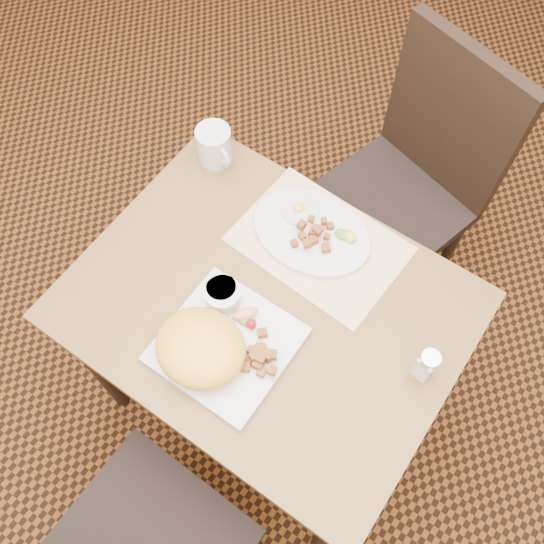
{
  "coord_description": "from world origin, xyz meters",
  "views": [
    {
      "loc": [
        0.34,
        -0.47,
        2.05
      ],
      "look_at": [
        -0.02,
        0.05,
        0.82
      ],
      "focal_mm": 40.0,
      "sensor_mm": 36.0,
      "label": 1
    }
  ],
  "objects": [
    {
      "name": "fried_egg",
      "position": [
        -0.08,
        0.25,
        0.77
      ],
      "size": [
        0.1,
        0.1,
        0.02
      ],
      "color": "white",
      "rests_on": "plate_oval"
    },
    {
      "name": "hollandaise_mound",
      "position": [
        -0.05,
        -0.19,
        0.8
      ],
      "size": [
        0.21,
        0.19,
        0.08
      ],
      "color": "yellow",
      "rests_on": "plate_square"
    },
    {
      "name": "chair_far",
      "position": [
        0.06,
        0.67,
        0.54
      ],
      "size": [
        0.52,
        0.52,
        0.97
      ],
      "rotation": [
        0.0,
        0.0,
        2.88
      ],
      "color": "black",
      "rests_on": "ground"
    },
    {
      "name": "placemat",
      "position": [
        0.01,
        0.21,
        0.75
      ],
      "size": [
        0.42,
        0.3,
        0.0
      ],
      "primitive_type": "cube",
      "rotation": [
        0.0,
        0.0,
        -0.06
      ],
      "color": "white",
      "rests_on": "table"
    },
    {
      "name": "plate_oval",
      "position": [
        -0.02,
        0.22,
        0.76
      ],
      "size": [
        0.31,
        0.24,
        0.02
      ],
      "primitive_type": null,
      "rotation": [
        0.0,
        0.0,
        0.04
      ],
      "color": "silver",
      "rests_on": "placemat"
    },
    {
      "name": "ramekin",
      "position": [
        -0.09,
        -0.05,
        0.79
      ],
      "size": [
        0.09,
        0.08,
        0.05
      ],
      "color": "silver",
      "rests_on": "plate_square"
    },
    {
      "name": "garnish_ov",
      "position": [
        0.06,
        0.25,
        0.78
      ],
      "size": [
        0.06,
        0.04,
        0.02
      ],
      "color": "#387223",
      "rests_on": "plate_oval"
    },
    {
      "name": "coffee_mug",
      "position": [
        -0.36,
        0.27,
        0.8
      ],
      "size": [
        0.12,
        0.09,
        0.1
      ],
      "color": "silver",
      "rests_on": "table"
    },
    {
      "name": "ground",
      "position": [
        0.0,
        0.0,
        0.0
      ],
      "size": [
        8.0,
        8.0,
        0.0
      ],
      "primitive_type": "plane",
      "color": "black",
      "rests_on": "ground"
    },
    {
      "name": "table",
      "position": [
        0.0,
        0.0,
        0.64
      ],
      "size": [
        0.9,
        0.7,
        0.75
      ],
      "color": "brown",
      "rests_on": "ground"
    },
    {
      "name": "salt_shaker",
      "position": [
        0.38,
        0.06,
        0.8
      ],
      "size": [
        0.05,
        0.05,
        0.1
      ],
      "color": "white",
      "rests_on": "table"
    },
    {
      "name": "home_fries_sq",
      "position": [
        0.07,
        -0.12,
        0.78
      ],
      "size": [
        0.1,
        0.11,
        0.04
      ],
      "color": "#9A5118",
      "rests_on": "plate_square"
    },
    {
      "name": "garnish_sq",
      "position": [
        -0.01,
        -0.06,
        0.78
      ],
      "size": [
        0.07,
        0.07,
        0.03
      ],
      "color": "#387223",
      "rests_on": "plate_square"
    },
    {
      "name": "plate_square",
      "position": [
        -0.02,
        -0.14,
        0.76
      ],
      "size": [
        0.28,
        0.28,
        0.02
      ],
      "primitive_type": "cube",
      "rotation": [
        0.0,
        0.0,
        0.01
      ],
      "color": "silver",
      "rests_on": "table"
    },
    {
      "name": "home_fries_ov",
      "position": [
        -0.01,
        0.21,
        0.78
      ],
      "size": [
        0.1,
        0.11,
        0.03
      ],
      "color": "#9A5118",
      "rests_on": "plate_oval"
    }
  ]
}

